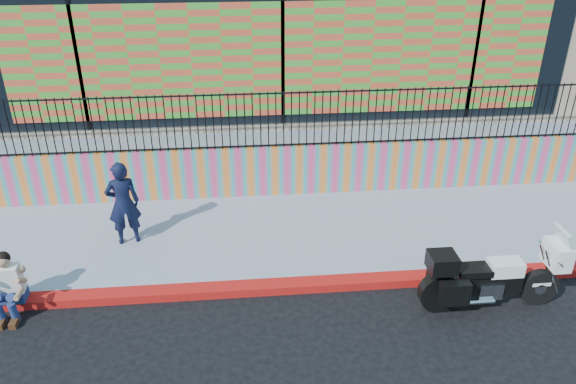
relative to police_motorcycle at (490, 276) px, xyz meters
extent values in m
plane|color=black|center=(-2.85, 0.73, -0.59)|extent=(90.00, 90.00, 0.00)
cube|color=#B80D13|center=(-2.85, 0.73, -0.51)|extent=(16.00, 0.30, 0.15)
cube|color=gray|center=(-2.85, 2.38, -0.51)|extent=(16.00, 3.00, 0.15)
cube|color=#ED3E79|center=(-2.85, 3.98, 0.11)|extent=(16.00, 0.20, 1.10)
cube|color=gray|center=(-2.85, 9.08, 0.04)|extent=(16.00, 10.00, 1.25)
cube|color=tan|center=(-2.85, 8.88, 2.66)|extent=(14.00, 8.00, 4.00)
cube|color=black|center=(-2.85, 4.86, 2.26)|extent=(12.60, 0.04, 2.80)
cube|color=#E25032|center=(-2.85, 4.83, 2.26)|extent=(11.48, 0.02, 2.40)
cylinder|color=black|center=(0.86, 0.00, -0.27)|extent=(0.63, 0.13, 0.63)
cylinder|color=black|center=(-0.77, 0.00, -0.27)|extent=(0.63, 0.13, 0.63)
cube|color=black|center=(0.04, 0.00, -0.11)|extent=(0.91, 0.27, 0.33)
cube|color=silver|center=(0.00, 0.00, -0.21)|extent=(0.38, 0.33, 0.29)
cube|color=white|center=(0.22, 0.00, 0.16)|extent=(0.53, 0.31, 0.23)
cube|color=black|center=(-0.29, 0.00, 0.14)|extent=(0.53, 0.33, 0.11)
cube|color=white|center=(1.03, 0.00, 0.35)|extent=(0.29, 0.50, 0.40)
cube|color=silver|center=(1.07, 0.00, 0.66)|extent=(0.18, 0.44, 0.32)
cube|color=black|center=(-0.82, 0.00, 0.32)|extent=(0.42, 0.40, 0.29)
cube|color=black|center=(-0.67, -0.29, -0.06)|extent=(0.46, 0.17, 0.38)
cube|color=black|center=(-0.67, 0.29, -0.06)|extent=(0.46, 0.17, 0.38)
cube|color=white|center=(0.86, 0.00, -0.18)|extent=(0.31, 0.15, 0.06)
imported|color=black|center=(-6.00, 2.30, 0.38)|extent=(0.67, 0.52, 1.63)
cube|color=navy|center=(-7.54, 0.70, -0.35)|extent=(0.36, 0.28, 0.18)
cube|color=white|center=(-7.54, 0.66, 0.00)|extent=(0.38, 0.27, 0.54)
sphere|color=tan|center=(-7.54, 0.62, 0.36)|extent=(0.21, 0.21, 0.21)
cube|color=#472814|center=(-7.64, 0.26, -0.54)|extent=(0.11, 0.26, 0.10)
cube|color=#472814|center=(-7.44, 0.26, -0.54)|extent=(0.11, 0.26, 0.10)
camera|label=1|loc=(-3.87, -6.89, 5.27)|focal=35.00mm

